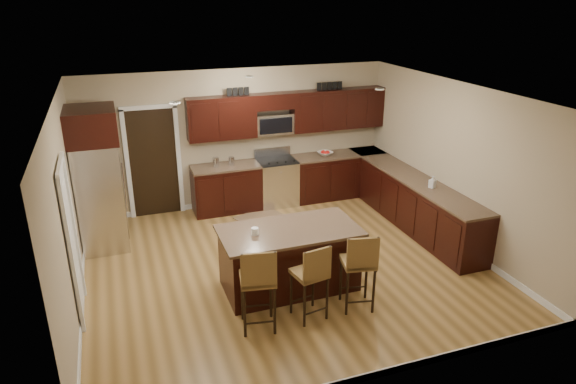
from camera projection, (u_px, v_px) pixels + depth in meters
name	position (u px, v px, depth m)	size (l,w,h in m)	color
floor	(284.00, 265.00, 8.09)	(6.00, 6.00, 0.00)	olive
ceiling	(284.00, 94.00, 7.11)	(6.00, 6.00, 0.00)	silver
wall_back	(238.00, 138.00, 10.02)	(6.00, 6.00, 0.00)	tan
wall_left	(67.00, 212.00, 6.67)	(5.50, 5.50, 0.00)	tan
wall_right	(454.00, 164.00, 8.53)	(5.50, 5.50, 0.00)	tan
base_cabinets	(354.00, 192.00, 9.78)	(4.02, 3.96, 0.92)	black
upper_cabinets	(291.00, 112.00, 10.02)	(4.00, 0.33, 0.80)	black
range	(277.00, 182.00, 10.28)	(0.76, 0.64, 1.11)	silver
microwave	(274.00, 124.00, 10.00)	(0.76, 0.31, 0.40)	silver
doorway	(154.00, 163.00, 9.61)	(0.85, 0.03, 2.06)	black
pantry_door	(71.00, 244.00, 6.53)	(0.03, 0.80, 2.04)	white
letter_decor	(284.00, 89.00, 9.81)	(2.20, 0.03, 0.15)	black
island	(289.00, 260.00, 7.36)	(1.97, 1.04, 0.92)	black
stool_left	(258.00, 280.00, 6.29)	(0.50, 0.50, 1.16)	brown
stool_mid	(312.00, 274.00, 6.53)	(0.46, 0.46, 1.07)	brown
stool_right	(360.00, 263.00, 6.73)	(0.50, 0.50, 1.12)	brown
refrigerator	(98.00, 178.00, 8.31)	(0.79, 0.97, 2.35)	silver
floor_mat	(259.00, 217.00, 9.82)	(0.85, 0.56, 0.01)	brown
fruit_bowl	(325.00, 153.00, 10.43)	(0.29, 0.29, 0.07)	silver
soap_bottle	(432.00, 182.00, 8.67)	(0.09, 0.10, 0.21)	#B2B2B2
canister_tall	(216.00, 162.00, 9.71)	(0.12, 0.12, 0.18)	silver
canister_short	(231.00, 161.00, 9.81)	(0.11, 0.11, 0.16)	silver
island_jar	(255.00, 231.00, 7.01)	(0.10, 0.10, 0.10)	white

